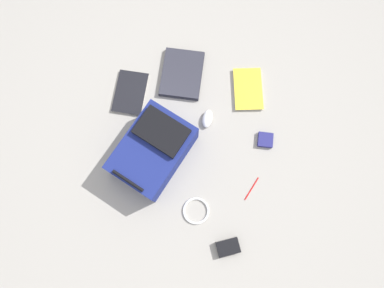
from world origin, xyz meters
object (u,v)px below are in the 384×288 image
at_px(cable_coil, 196,211).
at_px(power_brick, 228,247).
at_px(pen_black, 252,189).
at_px(earbud_pouch, 265,140).
at_px(computer_mouse, 207,119).
at_px(book_red, 248,89).
at_px(book_manual, 130,93).
at_px(backpack, 153,150).
at_px(laptop, 182,74).

height_order(cable_coil, power_brick, power_brick).
bearing_deg(pen_black, earbud_pouch, -88.18).
distance_m(computer_mouse, power_brick, 0.72).
relative_size(book_red, book_manual, 1.04).
relative_size(book_red, earbud_pouch, 3.62).
bearing_deg(pen_black, book_manual, -19.63).
distance_m(book_red, earbud_pouch, 0.32).
xyz_separation_m(book_manual, computer_mouse, (-0.48, 0.00, 0.01)).
height_order(computer_mouse, earbud_pouch, computer_mouse).
bearing_deg(book_manual, book_red, -158.80).
distance_m(backpack, earbud_pouch, 0.64).
bearing_deg(book_manual, computer_mouse, 179.51).
bearing_deg(power_brick, pen_black, -94.99).
bearing_deg(laptop, book_red, -174.36).
distance_m(backpack, cable_coil, 0.40).
xyz_separation_m(backpack, book_manual, (0.27, -0.30, -0.09)).
xyz_separation_m(book_manual, cable_coil, (-0.59, 0.52, -0.00)).
height_order(book_red, cable_coil, book_red).
bearing_deg(power_brick, laptop, -56.38).
bearing_deg(power_brick, book_red, -79.54).
bearing_deg(book_red, backpack, 55.22).
bearing_deg(power_brick, cable_coil, -28.75).
height_order(book_manual, pen_black, book_manual).
relative_size(computer_mouse, power_brick, 0.92).
relative_size(backpack, power_brick, 4.20).
bearing_deg(cable_coil, pen_black, -139.20).
distance_m(cable_coil, pen_black, 0.33).
relative_size(book_manual, cable_coil, 2.01).
height_order(backpack, power_brick, backpack).
relative_size(backpack, book_red, 1.64).
bearing_deg(laptop, book_manual, 40.58).
distance_m(cable_coil, power_brick, 0.25).
bearing_deg(book_red, pen_black, 109.34).
xyz_separation_m(cable_coil, earbud_pouch, (-0.24, -0.51, 0.01)).
xyz_separation_m(book_manual, pen_black, (-0.85, 0.30, -0.01)).
bearing_deg(power_brick, backpack, -32.30).
distance_m(laptop, cable_coil, 0.81).
relative_size(cable_coil, earbud_pouch, 1.73).
relative_size(laptop, power_brick, 2.94).
bearing_deg(book_red, cable_coil, 85.75).
distance_m(laptop, book_red, 0.40).
height_order(book_red, earbud_pouch, earbud_pouch).
distance_m(backpack, pen_black, 0.58).
distance_m(book_red, power_brick, 0.91).
height_order(backpack, cable_coil, backpack).
distance_m(backpack, laptop, 0.52).
bearing_deg(computer_mouse, pen_black, 133.73).
relative_size(laptop, cable_coil, 2.40).
bearing_deg(computer_mouse, cable_coil, 95.23).
bearing_deg(earbud_pouch, backpack, 26.61).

